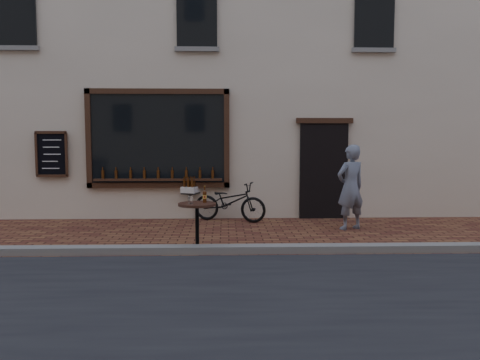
{
  "coord_description": "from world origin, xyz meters",
  "views": [
    {
      "loc": [
        -0.37,
        -7.26,
        1.85
      ],
      "look_at": [
        -0.11,
        1.2,
        1.1
      ],
      "focal_mm": 35.0,
      "sensor_mm": 36.0,
      "label": 1
    }
  ],
  "objects": [
    {
      "name": "shop_building",
      "position": [
        0.0,
        6.5,
        5.0
      ],
      "size": [
        28.0,
        6.2,
        10.0
      ],
      "color": "beige",
      "rests_on": "ground"
    },
    {
      "name": "ground",
      "position": [
        0.0,
        0.0,
        0.0
      ],
      "size": [
        90.0,
        90.0,
        0.0
      ],
      "primitive_type": "plane",
      "color": "#4E2219",
      "rests_on": "ground"
    },
    {
      "name": "cargo_bicycle",
      "position": [
        -0.31,
        3.13,
        0.45
      ],
      "size": [
        2.0,
        1.17,
        0.95
      ],
      "rotation": [
        0.0,
        0.0,
        1.22
      ],
      "color": "black",
      "rests_on": "ground"
    },
    {
      "name": "kerb",
      "position": [
        0.0,
        0.2,
        0.06
      ],
      "size": [
        90.0,
        0.25,
        0.12
      ],
      "primitive_type": "cube",
      "color": "slate",
      "rests_on": "ground"
    },
    {
      "name": "bistro_table",
      "position": [
        -0.84,
        0.35,
        0.57
      ],
      "size": [
        0.62,
        0.62,
        1.07
      ],
      "color": "black",
      "rests_on": "ground"
    },
    {
      "name": "pedestrian",
      "position": [
        2.17,
        2.12,
        0.86
      ],
      "size": [
        0.74,
        0.62,
        1.73
      ],
      "primitive_type": "imported",
      "rotation": [
        0.0,
        0.0,
        3.53
      ],
      "color": "slate",
      "rests_on": "ground"
    }
  ]
}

